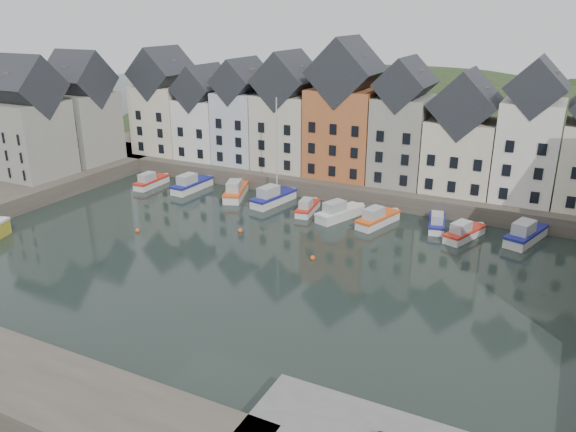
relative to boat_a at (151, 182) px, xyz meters
The scene contains 16 objects.
ground 29.10m from the boat_a, 35.51° to the right, with size 260.00×260.00×0.00m, color black.
far_quay 27.07m from the boat_a, 28.95° to the left, with size 90.00×16.00×2.00m, color #4A4139.
hillside 49.37m from the boat_a, 58.78° to the left, with size 153.60×70.40×64.00m.
far_terrace 30.23m from the boat_a, 22.43° to the left, with size 72.37×8.16×17.78m.
left_terrace 15.18m from the boat_a, 164.57° to the right, with size 7.65×17.00×15.69m.
mooring_buoys 22.84m from the boat_a, 30.44° to the right, with size 20.50×5.50×0.50m.
boat_a is the anchor object (origin of this frame).
boat_b 6.07m from the boat_a, 10.23° to the left, with size 2.42×6.84×2.59m.
boat_c 12.94m from the boat_a, ahead, with size 4.41×7.20×2.64m.
boat_d 18.38m from the boat_a, ahead, with size 3.38×7.21×13.27m.
boat_e 23.61m from the boat_a, ahead, with size 2.37×5.52×2.05m.
boat_f 27.73m from the boat_a, ahead, with size 4.20×6.77×2.49m.
boat_g 32.28m from the boat_a, ahead, with size 3.61×6.57×2.41m.
boat_h 38.53m from the boat_a, ahead, with size 2.83×5.75×2.12m.
boat_i 41.73m from the boat_a, ahead, with size 3.70×6.11×2.24m.
boat_j 47.65m from the boat_a, ahead, with size 4.09×7.26×2.66m.
Camera 1 is at (26.15, -40.29, 22.61)m, focal length 35.00 mm.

